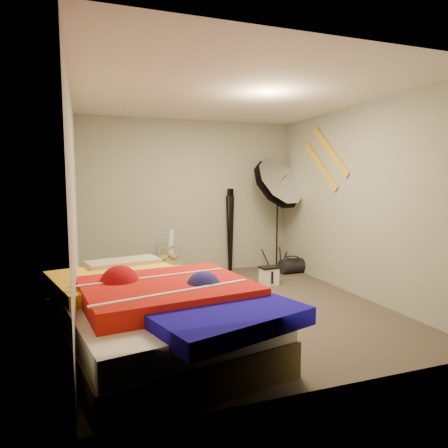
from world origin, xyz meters
name	(u,v)px	position (x,y,z in m)	size (l,w,h in m)	color
floor	(233,307)	(0.00, 0.00, 0.00)	(4.00, 4.00, 0.00)	#4D453B
ceiling	(233,95)	(0.00, 0.00, 2.50)	(4.00, 4.00, 0.00)	silver
wall_back	(190,197)	(0.00, 2.00, 1.25)	(3.50, 3.50, 0.00)	#9B9F8E
wall_front	(333,220)	(0.00, -2.00, 1.25)	(3.50, 3.50, 0.00)	#9B9F8E
wall_left	(75,208)	(-1.75, 0.00, 1.25)	(4.00, 4.00, 0.00)	#9B9F8E
wall_right	(357,202)	(1.75, 0.00, 1.25)	(4.00, 4.00, 0.00)	#9B9F8E
tote_bag	(167,268)	(-0.49, 1.55, 0.20)	(0.40, 0.12, 0.40)	tan
wrapping_roll	(170,255)	(-0.43, 1.59, 0.39)	(0.09, 0.09, 0.79)	#69A3D5
camera_case	(269,276)	(0.88, 0.81, 0.12)	(0.25, 0.18, 0.25)	white
duffel_bag	(292,266)	(1.55, 1.35, 0.12)	(0.24, 0.24, 0.39)	black
wall_stripe_upper	(330,151)	(1.73, 0.60, 1.95)	(0.02, 1.10, 0.10)	gold
wall_stripe_lower	(320,166)	(1.73, 0.85, 1.75)	(0.02, 1.10, 0.10)	gold
bed	(155,313)	(-1.08, -0.86, 0.33)	(2.03, 2.60, 0.66)	#4C3C21
photo_umbrella	(276,185)	(1.38, 1.62, 1.45)	(1.06, 0.95, 2.02)	black
camera_tripod	(230,224)	(0.67, 1.88, 0.80)	(0.10, 0.10, 1.39)	black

